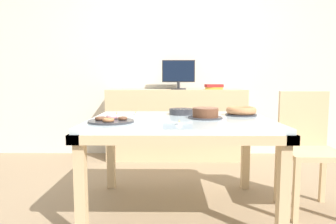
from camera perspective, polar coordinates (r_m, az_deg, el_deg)
The scene contains 15 objects.
ground_plane at distance 2.53m, azimuth 2.19°, elevation -17.98°, with size 12.00×12.00×0.00m, color #997F60.
wall_back at distance 4.21m, azimuth 1.51°, elevation 9.75°, with size 8.00×0.10×2.60m, color silver.
dining_table at distance 2.34m, azimuth 2.25°, elevation -3.33°, with size 1.41×1.09×0.74m.
chair at distance 2.64m, azimuth 25.11°, elevation -5.57°, with size 0.42×0.42×0.94m.
sideboard at distance 3.94m, azimuth 1.55°, elevation -2.32°, with size 1.78×0.44×0.91m.
computer_monitor at distance 3.90m, azimuth 2.01°, elevation 7.10°, with size 0.42×0.20×0.38m.
book_stack at distance 3.94m, azimuth 8.72°, elevation 4.75°, with size 0.24×0.19×0.07m.
cake_chocolate_round at distance 2.33m, azimuth 7.14°, elevation -0.30°, with size 0.26×0.26×0.08m.
cake_golden_bundt at distance 2.59m, azimuth 13.76°, elevation 0.16°, with size 0.26×0.26×0.07m.
pastry_platter at distance 2.15m, azimuth -10.85°, elevation -1.57°, with size 0.32×0.32×0.04m.
plate_stack at distance 2.59m, azimuth 2.57°, elevation 0.07°, with size 0.21×0.21×0.05m.
tealight_right_edge at distance 2.56m, azimuth -6.13°, elevation -0.35°, with size 0.04×0.04×0.04m.
tealight_near_cakes at distance 1.99m, azimuth 2.14°, elevation -2.15°, with size 0.04×0.04×0.04m.
tealight_near_front at distance 2.75m, azimuth 5.23°, elevation 0.10°, with size 0.04×0.04×0.04m.
tealight_left_edge at distance 2.50m, azimuth -9.73°, elevation -0.55°, with size 0.04×0.04×0.04m.
Camera 1 is at (-0.07, -2.31, 1.03)m, focal length 32.00 mm.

